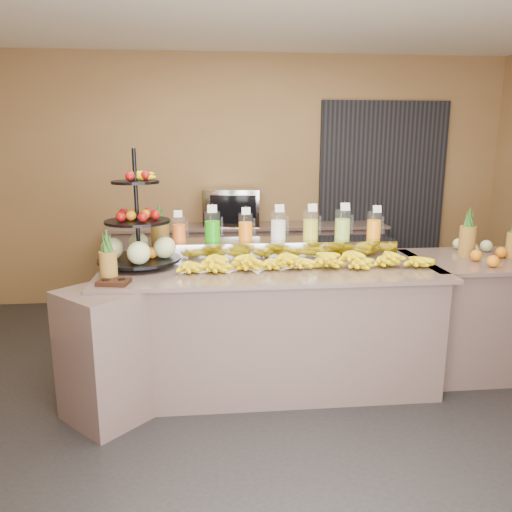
{
  "coord_description": "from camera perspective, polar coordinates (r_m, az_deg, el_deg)",
  "views": [
    {
      "loc": [
        -0.46,
        -3.28,
        1.83
      ],
      "look_at": [
        -0.11,
        0.3,
        1.01
      ],
      "focal_mm": 35.0,
      "sensor_mm": 36.0,
      "label": 1
    }
  ],
  "objects": [
    {
      "name": "ground",
      "position": [
        3.79,
        2.17,
        -16.13
      ],
      "size": [
        6.0,
        6.0,
        0.0
      ],
      "primitive_type": "plane",
      "color": "black",
      "rests_on": "ground"
    },
    {
      "name": "room_envelope",
      "position": [
        4.12,
        3.53,
        13.41
      ],
      "size": [
        6.04,
        5.02,
        2.82
      ],
      "color": "brown",
      "rests_on": "ground"
    },
    {
      "name": "buffet_counter",
      "position": [
        3.81,
        -0.04,
        -8.19
      ],
      "size": [
        2.75,
        1.25,
        0.93
      ],
      "color": "gray",
      "rests_on": "ground"
    },
    {
      "name": "right_counter",
      "position": [
        4.48,
        23.68,
        -6.02
      ],
      "size": [
        1.08,
        0.88,
        0.93
      ],
      "color": "gray",
      "rests_on": "ground"
    },
    {
      "name": "back_ledge",
      "position": [
        5.72,
        -0.84,
        -0.99
      ],
      "size": [
        3.1,
        0.55,
        0.93
      ],
      "color": "gray",
      "rests_on": "ground"
    },
    {
      "name": "pitcher_tray",
      "position": [
        3.99,
        2.54,
        0.84
      ],
      "size": [
        1.85,
        0.3,
        0.15
      ],
      "primitive_type": "cube",
      "color": "gray",
      "rests_on": "buffet_counter"
    },
    {
      "name": "juice_pitcher_orange_a",
      "position": [
        3.92,
        -8.8,
        2.92
      ],
      "size": [
        0.11,
        0.11,
        0.26
      ],
      "color": "silver",
      "rests_on": "pitcher_tray"
    },
    {
      "name": "juice_pitcher_green",
      "position": [
        3.92,
        -5.0,
        3.21
      ],
      "size": [
        0.12,
        0.13,
        0.3
      ],
      "color": "silver",
      "rests_on": "pitcher_tray"
    },
    {
      "name": "juice_pitcher_orange_b",
      "position": [
        3.93,
        -1.2,
        3.17
      ],
      "size": [
        0.11,
        0.12,
        0.28
      ],
      "color": "silver",
      "rests_on": "pitcher_tray"
    },
    {
      "name": "juice_pitcher_milk",
      "position": [
        3.95,
        2.56,
        3.32
      ],
      "size": [
        0.12,
        0.13,
        0.3
      ],
      "color": "silver",
      "rests_on": "pitcher_tray"
    },
    {
      "name": "juice_pitcher_lemon",
      "position": [
        4.0,
        6.26,
        3.38
      ],
      "size": [
        0.12,
        0.13,
        0.3
      ],
      "color": "silver",
      "rests_on": "pitcher_tray"
    },
    {
      "name": "juice_pitcher_lime",
      "position": [
        4.06,
        9.86,
        3.43
      ],
      "size": [
        0.13,
        0.13,
        0.3
      ],
      "color": "silver",
      "rests_on": "pitcher_tray"
    },
    {
      "name": "juice_pitcher_orange_c",
      "position": [
        4.14,
        13.33,
        3.33
      ],
      "size": [
        0.12,
        0.12,
        0.28
      ],
      "color": "silver",
      "rests_on": "pitcher_tray"
    },
    {
      "name": "banana_heap",
      "position": [
        3.69,
        5.25,
        -0.29
      ],
      "size": [
        1.89,
        0.17,
        0.16
      ],
      "color": "yellow",
      "rests_on": "buffet_counter"
    },
    {
      "name": "fruit_stand",
      "position": [
        3.8,
        -12.71,
        2.17
      ],
      "size": [
        0.72,
        0.72,
        0.86
      ],
      "rotation": [
        0.0,
        0.0,
        0.2
      ],
      "color": "black",
      "rests_on": "buffet_counter"
    },
    {
      "name": "condiment_caddy",
      "position": [
        3.39,
        -15.95,
        -2.87
      ],
      "size": [
        0.22,
        0.18,
        0.03
      ],
      "primitive_type": "cube",
      "rotation": [
        0.0,
        0.0,
        -0.18
      ],
      "color": "black",
      "rests_on": "buffet_counter"
    },
    {
      "name": "pineapple_left_a",
      "position": [
        3.47,
        -16.55,
        -0.62
      ],
      "size": [
        0.12,
        0.12,
        0.36
      ],
      "rotation": [
        0.0,
        0.0,
        -0.29
      ],
      "color": "brown",
      "rests_on": "buffet_counter"
    },
    {
      "name": "pineapple_left_b",
      "position": [
        4.12,
        -10.9,
        2.27
      ],
      "size": [
        0.15,
        0.15,
        0.43
      ],
      "rotation": [
        0.0,
        0.0,
        0.4
      ],
      "color": "brown",
      "rests_on": "buffet_counter"
    },
    {
      "name": "right_fruit_pile",
      "position": [
        4.33,
        25.63,
        0.58
      ],
      "size": [
        0.47,
        0.45,
        0.25
      ],
      "color": "brown",
      "rests_on": "right_counter"
    },
    {
      "name": "oven_warmer",
      "position": [
        5.58,
        -2.76,
        5.63
      ],
      "size": [
        0.65,
        0.49,
        0.41
      ],
      "primitive_type": "cube",
      "rotation": [
        0.0,
        0.0,
        -0.11
      ],
      "color": "gray",
      "rests_on": "back_ledge"
    }
  ]
}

